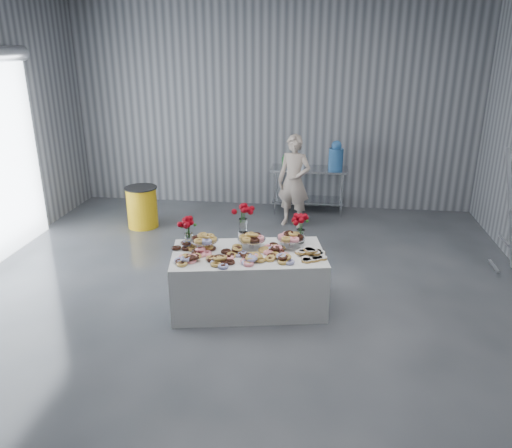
{
  "coord_description": "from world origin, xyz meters",
  "views": [
    {
      "loc": [
        0.94,
        -5.48,
        3.25
      ],
      "look_at": [
        0.16,
        0.61,
        0.98
      ],
      "focal_mm": 35.0,
      "sensor_mm": 36.0,
      "label": 1
    }
  ],
  "objects": [
    {
      "name": "donut_mounds",
      "position": [
        0.12,
        0.14,
        0.8
      ],
      "size": [
        1.92,
        1.12,
        0.09
      ],
      "primitive_type": null,
      "rotation": [
        0.0,
        0.0,
        0.19
      ],
      "color": "#C09346",
      "rests_on": "display_table"
    },
    {
      "name": "person",
      "position": [
        0.51,
        3.29,
        0.84
      ],
      "size": [
        0.71,
        0.58,
        1.69
      ],
      "primitive_type": "imported",
      "rotation": [
        0.0,
        0.0,
        -0.32
      ],
      "color": "#CC8C93",
      "rests_on": "ground"
    },
    {
      "name": "cake_stand_right",
      "position": [
        0.63,
        0.44,
        0.89
      ],
      "size": [
        0.36,
        0.36,
        0.17
      ],
      "color": "silver",
      "rests_on": "display_table"
    },
    {
      "name": "trash_barrel",
      "position": [
        -2.23,
        2.86,
        0.38
      ],
      "size": [
        0.59,
        0.59,
        0.76
      ],
      "rotation": [
        0.0,
        0.0,
        0.39
      ],
      "color": "gold",
      "rests_on": "ground"
    },
    {
      "name": "bouquet_left",
      "position": [
        -0.67,
        0.3,
        1.05
      ],
      "size": [
        0.26,
        0.26,
        0.42
      ],
      "color": "white",
      "rests_on": "display_table"
    },
    {
      "name": "ground",
      "position": [
        0.0,
        0.0,
        0.0
      ],
      "size": [
        9.0,
        9.0,
        0.0
      ],
      "primitive_type": "plane",
      "color": "#33363A",
      "rests_on": "ground"
    },
    {
      "name": "cake_stand_left",
      "position": [
        -0.45,
        0.24,
        0.89
      ],
      "size": [
        0.36,
        0.36,
        0.17
      ],
      "color": "silver",
      "rests_on": "display_table"
    },
    {
      "name": "bouquet_right",
      "position": [
        0.75,
        0.62,
        1.05
      ],
      "size": [
        0.26,
        0.26,
        0.42
      ],
      "color": "white",
      "rests_on": "display_table"
    },
    {
      "name": "drink_bottles",
      "position": [
        0.45,
        4.0,
        1.04
      ],
      "size": [
        0.54,
        0.08,
        0.27
      ],
      "primitive_type": null,
      "color": "#268C33",
      "rests_on": "prep_table"
    },
    {
      "name": "prep_table",
      "position": [
        0.77,
        4.1,
        0.62
      ],
      "size": [
        1.5,
        0.6,
        0.9
      ],
      "color": "silver",
      "rests_on": "ground"
    },
    {
      "name": "cake_stand_mid",
      "position": [
        0.14,
        0.35,
        0.89
      ],
      "size": [
        0.36,
        0.36,
        0.17
      ],
      "color": "silver",
      "rests_on": "display_table"
    },
    {
      "name": "water_jug",
      "position": [
        1.27,
        4.1,
        1.15
      ],
      "size": [
        0.28,
        0.28,
        0.55
      ],
      "color": "#3A7CC5",
      "rests_on": "prep_table"
    },
    {
      "name": "display_table",
      "position": [
        0.12,
        0.19,
        0.38
      ],
      "size": [
        2.05,
        1.34,
        0.75
      ],
      "primitive_type": "cube",
      "rotation": [
        0.0,
        0.0,
        0.19
      ],
      "color": "silver",
      "rests_on": "ground"
    },
    {
      "name": "room_walls",
      "position": [
        -0.27,
        0.07,
        2.64
      ],
      "size": [
        8.04,
        9.04,
        4.02
      ],
      "color": "gray",
      "rests_on": "ground"
    },
    {
      "name": "danish_pile",
      "position": [
        0.88,
        0.18,
        0.81
      ],
      "size": [
        0.48,
        0.48,
        0.11
      ],
      "primitive_type": null,
      "color": "silver",
      "rests_on": "display_table"
    },
    {
      "name": "bouquet_center",
      "position": [
        0.0,
        0.53,
        1.13
      ],
      "size": [
        0.26,
        0.26,
        0.57
      ],
      "color": "silver",
      "rests_on": "display_table"
    }
  ]
}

